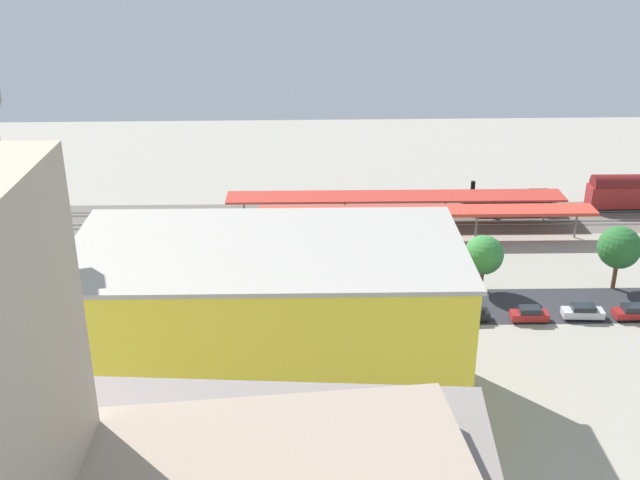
{
  "coord_description": "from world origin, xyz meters",
  "views": [
    {
      "loc": [
        11.85,
        87.63,
        45.17
      ],
      "look_at": [
        9.01,
        -0.6,
        6.47
      ],
      "focal_mm": 43.48,
      "sensor_mm": 36.0,
      "label": 1
    }
  ],
  "objects_px": {
    "construction_building": "(270,331)",
    "box_truck_0": "(227,319)",
    "street_tree_4": "(334,256)",
    "parked_car_5": "(367,315)",
    "platform_canopy_near": "(427,211)",
    "platform_canopy_far": "(395,197)",
    "parked_car_4": "(421,316)",
    "parked_car_6": "(309,319)",
    "locomotive": "(511,201)",
    "box_truck_2": "(355,316)",
    "parked_car_0": "(632,313)",
    "tower_crane": "(7,249)",
    "traffic_light": "(403,259)",
    "box_truck_1": "(371,319)",
    "parked_car_1": "(583,313)",
    "street_tree_0": "(296,252)",
    "street_tree_2": "(619,248)",
    "street_tree_3": "(484,255)",
    "parked_car_3": "(470,314)",
    "parked_car_7": "(258,318)",
    "parked_car_2": "(529,315)",
    "street_tree_1": "(299,247)"
  },
  "relations": [
    {
      "from": "street_tree_0",
      "to": "box_truck_1",
      "type": "bearing_deg",
      "value": 131.33
    },
    {
      "from": "tower_crane",
      "to": "street_tree_1",
      "type": "height_order",
      "value": "tower_crane"
    },
    {
      "from": "parked_car_1",
      "to": "parked_car_4",
      "type": "relative_size",
      "value": 1.07
    },
    {
      "from": "parked_car_0",
      "to": "construction_building",
      "type": "distance_m",
      "value": 45.54
    },
    {
      "from": "construction_building",
      "to": "box_truck_0",
      "type": "bearing_deg",
      "value": -68.72
    },
    {
      "from": "platform_canopy_near",
      "to": "parked_car_3",
      "type": "xyz_separation_m",
      "value": [
        -1.39,
        23.97,
        -3.49
      ]
    },
    {
      "from": "tower_crane",
      "to": "street_tree_4",
      "type": "relative_size",
      "value": 4.55
    },
    {
      "from": "street_tree_0",
      "to": "parked_car_1",
      "type": "bearing_deg",
      "value": 167.57
    },
    {
      "from": "parked_car_5",
      "to": "street_tree_4",
      "type": "height_order",
      "value": "street_tree_4"
    },
    {
      "from": "parked_car_3",
      "to": "box_truck_2",
      "type": "distance_m",
      "value": 13.82
    },
    {
      "from": "parked_car_0",
      "to": "parked_car_6",
      "type": "relative_size",
      "value": 0.9
    },
    {
      "from": "platform_canopy_far",
      "to": "traffic_light",
      "type": "height_order",
      "value": "traffic_light"
    },
    {
      "from": "parked_car_6",
      "to": "box_truck_0",
      "type": "relative_size",
      "value": 0.48
    },
    {
      "from": "parked_car_1",
      "to": "construction_building",
      "type": "distance_m",
      "value": 40.34
    },
    {
      "from": "parked_car_5",
      "to": "parked_car_6",
      "type": "height_order",
      "value": "parked_car_5"
    },
    {
      "from": "locomotive",
      "to": "box_truck_2",
      "type": "relative_size",
      "value": 1.85
    },
    {
      "from": "parked_car_1",
      "to": "box_truck_0",
      "type": "distance_m",
      "value": 41.69
    },
    {
      "from": "parked_car_1",
      "to": "box_truck_2",
      "type": "xyz_separation_m",
      "value": [
        27.02,
        1.8,
        0.97
      ]
    },
    {
      "from": "parked_car_2",
      "to": "box_truck_0",
      "type": "height_order",
      "value": "box_truck_0"
    },
    {
      "from": "parked_car_3",
      "to": "box_truck_0",
      "type": "bearing_deg",
      "value": 3.5
    },
    {
      "from": "locomotive",
      "to": "parked_car_1",
      "type": "height_order",
      "value": "locomotive"
    },
    {
      "from": "parked_car_4",
      "to": "box_truck_0",
      "type": "xyz_separation_m",
      "value": [
        22.5,
        1.35,
        0.78
      ]
    },
    {
      "from": "box_truck_2",
      "to": "street_tree_0",
      "type": "height_order",
      "value": "street_tree_0"
    },
    {
      "from": "parked_car_1",
      "to": "box_truck_1",
      "type": "xyz_separation_m",
      "value": [
        25.27,
        2.14,
        0.84
      ]
    },
    {
      "from": "street_tree_4",
      "to": "traffic_light",
      "type": "relative_size",
      "value": 1.04
    },
    {
      "from": "box_truck_0",
      "to": "street_tree_4",
      "type": "distance_m",
      "value": 16.46
    },
    {
      "from": "locomotive",
      "to": "box_truck_2",
      "type": "height_order",
      "value": "locomotive"
    },
    {
      "from": "platform_canopy_near",
      "to": "parked_car_1",
      "type": "distance_m",
      "value": 28.43
    },
    {
      "from": "box_truck_1",
      "to": "street_tree_2",
      "type": "xyz_separation_m",
      "value": [
        -31.85,
        -9.76,
        4.03
      ]
    },
    {
      "from": "box_truck_1",
      "to": "construction_building",
      "type": "bearing_deg",
      "value": 51.92
    },
    {
      "from": "platform_canopy_far",
      "to": "parked_car_6",
      "type": "relative_size",
      "value": 10.56
    },
    {
      "from": "tower_crane",
      "to": "box_truck_2",
      "type": "xyz_separation_m",
      "value": [
        -31.47,
        -15.78,
        -16.06
      ]
    },
    {
      "from": "platform_canopy_far",
      "to": "parked_car_7",
      "type": "distance_m",
      "value": 36.71
    },
    {
      "from": "traffic_light",
      "to": "street_tree_3",
      "type": "bearing_deg",
      "value": 178.67
    },
    {
      "from": "platform_canopy_near",
      "to": "parked_car_7",
      "type": "xyz_separation_m",
      "value": [
        23.44,
        24.01,
        -3.58
      ]
    },
    {
      "from": "parked_car_1",
      "to": "street_tree_0",
      "type": "bearing_deg",
      "value": -12.43
    },
    {
      "from": "parked_car_3",
      "to": "tower_crane",
      "type": "relative_size",
      "value": 0.14
    },
    {
      "from": "platform_canopy_near",
      "to": "platform_canopy_far",
      "type": "relative_size",
      "value": 0.95
    },
    {
      "from": "parked_car_5",
      "to": "box_truck_0",
      "type": "relative_size",
      "value": 0.45
    },
    {
      "from": "street_tree_1",
      "to": "parked_car_6",
      "type": "bearing_deg",
      "value": 96.3
    },
    {
      "from": "street_tree_2",
      "to": "street_tree_3",
      "type": "bearing_deg",
      "value": -0.04
    },
    {
      "from": "parked_car_5",
      "to": "parked_car_7",
      "type": "relative_size",
      "value": 0.97
    },
    {
      "from": "parked_car_7",
      "to": "traffic_light",
      "type": "height_order",
      "value": "traffic_light"
    },
    {
      "from": "street_tree_4",
      "to": "parked_car_0",
      "type": "bearing_deg",
      "value": 165.98
    },
    {
      "from": "parked_car_4",
      "to": "parked_car_6",
      "type": "relative_size",
      "value": 0.94
    },
    {
      "from": "parked_car_5",
      "to": "parked_car_6",
      "type": "distance_m",
      "value": 6.75
    },
    {
      "from": "street_tree_2",
      "to": "street_tree_3",
      "type": "relative_size",
      "value": 1.13
    },
    {
      "from": "construction_building",
      "to": "street_tree_1",
      "type": "relative_size",
      "value": 4.28
    },
    {
      "from": "box_truck_1",
      "to": "parked_car_3",
      "type": "bearing_deg",
      "value": -169.44
    },
    {
      "from": "parked_car_6",
      "to": "box_truck_1",
      "type": "bearing_deg",
      "value": 166.89
    }
  ]
}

